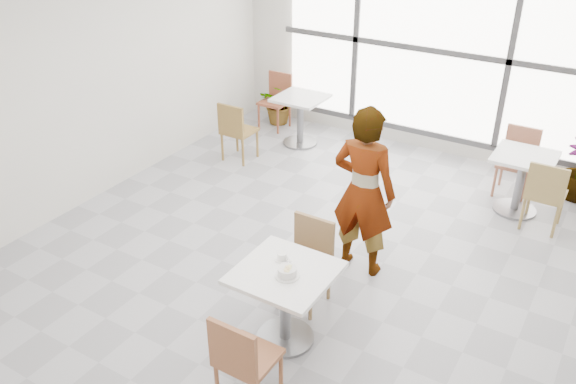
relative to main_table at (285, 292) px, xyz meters
The scene contains 17 objects.
floor 1.30m from the main_table, 112.71° to the left, with size 7.00×7.00×0.00m, color #9E9EA5.
wall_back 4.72m from the main_table, 95.71° to the left, with size 6.00×6.00×0.00m, color silver.
wall_left 3.76m from the main_table, 162.40° to the left, with size 7.00×7.00×0.00m, color silver.
window 4.66m from the main_table, 95.79° to the left, with size 4.60×0.07×2.52m.
main_table is the anchor object (origin of this frame).
chair_near 0.81m from the main_table, 82.05° to the right, with size 0.42×0.42×0.87m.
chair_far 0.62m from the main_table, 100.94° to the left, with size 0.42×0.42×0.87m.
oatmeal_bowl 0.28m from the main_table, 43.90° to the right, with size 0.21×0.21×0.09m.
coffee_cup 0.31m from the main_table, 130.20° to the left, with size 0.16×0.13×0.07m.
person 1.40m from the main_table, 86.30° to the left, with size 0.66×0.43×1.80m, color black.
bg_table_left 4.28m from the main_table, 118.69° to the left, with size 0.70×0.70×0.75m.
bg_table_right 3.62m from the main_table, 70.27° to the left, with size 0.70×0.70×0.75m.
bg_chair_left_near 3.75m from the main_table, 132.41° to the left, with size 0.42×0.42×0.87m.
bg_chair_left_far 4.98m from the main_table, 123.22° to the left, with size 0.42×0.42×0.87m.
bg_chair_right_near 3.46m from the main_table, 63.37° to the left, with size 0.42×0.42×0.87m.
bg_chair_right_far 4.03m from the main_table, 74.57° to the left, with size 0.42×0.42×0.87m.
plant_left 5.10m from the main_table, 122.60° to the left, with size 0.62×0.53×0.69m, color #47723F.
Camera 1 is at (2.59, -4.53, 3.74)m, focal length 36.99 mm.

